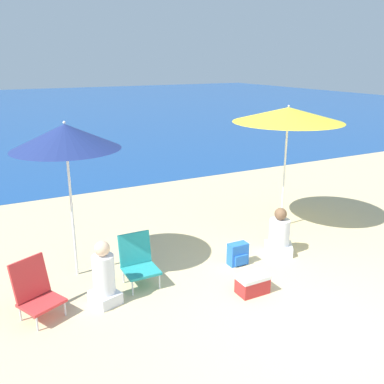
% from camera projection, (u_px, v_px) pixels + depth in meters
% --- Properties ---
extents(ground_plane, '(60.00, 60.00, 0.00)m').
position_uv_depth(ground_plane, '(301.00, 320.00, 5.35)').
color(ground_plane, '#D1BA89').
extents(sea_water, '(60.00, 40.00, 0.01)m').
position_uv_depth(sea_water, '(23.00, 109.00, 27.72)').
color(sea_water, '#19478C').
rests_on(sea_water, ground).
extents(beach_umbrella_yellow, '(2.02, 2.02, 2.33)m').
position_uv_depth(beach_umbrella_yellow, '(288.00, 115.00, 7.72)').
color(beach_umbrella_yellow, white).
rests_on(beach_umbrella_yellow, ground).
extents(beach_umbrella_navy, '(1.51, 1.51, 2.32)m').
position_uv_depth(beach_umbrella_navy, '(65.00, 137.00, 5.86)').
color(beach_umbrella_navy, white).
rests_on(beach_umbrella_navy, ground).
extents(beach_chair_red, '(0.64, 0.64, 0.75)m').
position_uv_depth(beach_chair_red, '(35.00, 290.00, 5.35)').
color(beach_chair_red, silver).
rests_on(beach_chair_red, ground).
extents(beach_chair_teal, '(0.48, 0.51, 0.73)m').
position_uv_depth(beach_chair_teal, '(138.00, 260.00, 6.14)').
color(beach_chair_teal, silver).
rests_on(beach_chair_teal, ground).
extents(person_seated_near, '(0.42, 0.45, 0.90)m').
position_uv_depth(person_seated_near, '(104.00, 277.00, 5.62)').
color(person_seated_near, silver).
rests_on(person_seated_near, ground).
extents(person_seated_far, '(0.58, 0.56, 0.80)m').
position_uv_depth(person_seated_far, '(279.00, 235.00, 7.10)').
color(person_seated_far, silver).
rests_on(person_seated_far, ground).
extents(backpack_blue, '(0.31, 0.20, 0.35)m').
position_uv_depth(backpack_blue, '(238.00, 254.00, 6.76)').
color(backpack_blue, blue).
rests_on(backpack_blue, ground).
extents(cooler_box, '(0.44, 0.28, 0.27)m').
position_uv_depth(cooler_box, '(252.00, 284.00, 5.93)').
color(cooler_box, '#B72828').
rests_on(cooler_box, ground).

